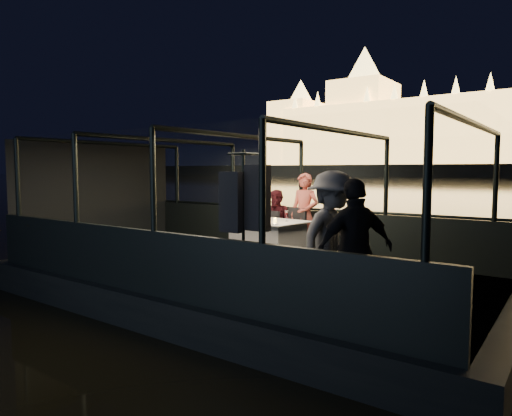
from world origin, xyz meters
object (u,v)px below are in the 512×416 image
Objects in this scene: person_woman_coral at (304,219)px; passenger_stripe at (332,239)px; dining_table_central at (267,240)px; passenger_dark at (355,247)px; coat_stand at (243,235)px; wine_bottle at (244,213)px; chair_port_left at (267,233)px; chair_port_right at (292,235)px; person_man_maroon at (277,217)px.

passenger_stripe is (1.92, -2.68, 0.10)m from person_woman_coral.
dining_table_central is 0.88× the size of passenger_dark.
coat_stand reaches higher than wine_bottle.
passenger_stripe is at bearing -28.52° from chair_port_left.
passenger_stripe reaches higher than passenger_dark.
passenger_dark is 3.73m from wine_bottle.
chair_port_right is 0.56× the size of passenger_stripe.
passenger_dark is (1.41, 0.27, -0.05)m from coat_stand.
person_woman_coral is 1.26× the size of person_man_maroon.
passenger_stripe is (2.32, -1.96, 0.47)m from dining_table_central.
person_woman_coral reaches higher than chair_port_right.
person_man_maroon is at bearing 166.00° from chair_port_right.
wine_bottle is at bearing -141.11° from dining_table_central.
person_woman_coral is 6.14× the size of wine_bottle.
dining_table_central is at bearing 118.10° from coat_stand.
dining_table_central is 0.84× the size of passenger_stripe.
passenger_dark reaches higher than person_woman_coral.
passenger_stripe is at bearing -32.16° from wine_bottle.
chair_port_right is at bearing 11.84° from chair_port_left.
person_woman_coral reaches higher than person_man_maroon.
person_man_maroon is 4.29m from passenger_dark.
coat_stand is (1.70, -3.05, 0.45)m from chair_port_left.
passenger_stripe reaches higher than wine_bottle.
person_man_maroon is at bearing -178.93° from person_woman_coral.
chair_port_left is 4.19m from passenger_dark.
coat_stand is at bearing -57.08° from chair_port_right.
dining_table_central is 3.07m from passenger_stripe.
passenger_dark is at bearing 10.71° from coat_stand.
chair_port_left is 3.21× the size of wine_bottle.
passenger_dark is (2.51, -2.76, 0.40)m from chair_port_right.
passenger_stripe is 3.15m from wine_bottle.
person_man_maroon reaches higher than chair_port_right.
coat_stand is (1.10, -3.03, 0.45)m from chair_port_right.
dining_table_central is 3.65m from passenger_dark.
coat_stand is 1.15× the size of passenger_stripe.
coat_stand is at bearing -72.48° from person_woman_coral.
wine_bottle is (-1.72, 2.30, 0.02)m from coat_stand.
coat_stand is (1.38, -2.58, 0.51)m from dining_table_central.
wine_bottle is (-0.63, -0.73, 0.47)m from chair_port_right.
dining_table_central is at bearing -93.49° from passenger_dark.
wine_bottle reaches higher than dining_table_central.
chair_port_right is 3.18m from passenger_stripe.
person_woman_coral is at bearing 78.52° from chair_port_right.
wine_bottle is (-0.35, -0.28, 0.53)m from dining_table_central.
passenger_dark is (3.11, -2.79, 0.40)m from chair_port_left.
passenger_stripe is at bearing -40.12° from dining_table_central.
coat_stand reaches higher than passenger_stripe.
dining_table_central is at bearing 57.74° from passenger_stripe.
passenger_dark is (2.79, -2.31, 0.47)m from dining_table_central.
passenger_dark is at bearing -27.81° from chair_port_left.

